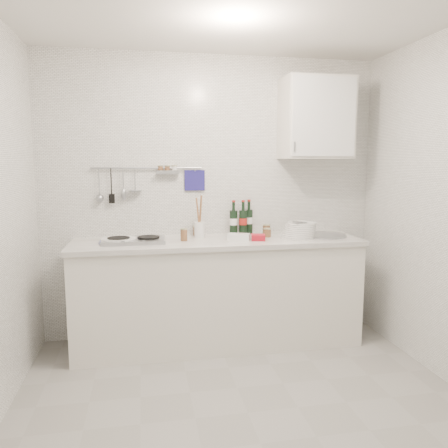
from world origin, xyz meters
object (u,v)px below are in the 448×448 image
Objects in this scene: plate_stack_hob at (118,240)px; wall_cabinet at (316,119)px; plate_stack_sink at (299,230)px; wine_bottles at (242,217)px; utensil_crock at (199,228)px.

wall_cabinet is at bearing 3.77° from plate_stack_hob.
plate_stack_hob is (-1.73, -0.11, -1.01)m from wall_cabinet.
plate_stack_hob is 1.54m from plate_stack_sink.
utensil_crock is (-0.40, -0.10, -0.07)m from wine_bottles.
wine_bottles is at bearing 13.37° from utensil_crock.
wall_cabinet is 1.90× the size of utensil_crock.
utensil_crock reaches higher than plate_stack_sink.
wall_cabinet is 2.11× the size of plate_stack_sink.
plate_stack_sink is at bearing -0.92° from plate_stack_hob.
utensil_crock is at bearing 169.72° from plate_stack_sink.
wine_bottles is 0.84× the size of utensil_crock.
utensil_crock is at bearing -166.63° from wine_bottles.
wine_bottles is at bearing 11.74° from plate_stack_hob.
plate_stack_sink is (1.54, -0.02, 0.04)m from plate_stack_hob.
plate_stack_hob is at bearing -168.26° from wine_bottles.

